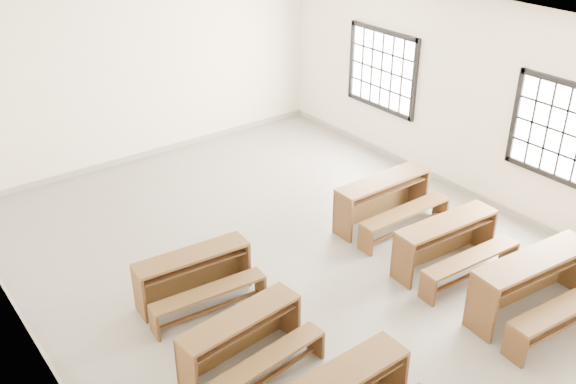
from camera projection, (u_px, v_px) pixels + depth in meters
room at (294, 111)px, 8.15m from camera, size 8.50×8.50×3.20m
desk_set_1 at (244, 338)px, 6.97m from camera, size 1.53×0.89×0.66m
desk_set_2 at (195, 274)px, 8.02m from camera, size 1.53×0.88×0.66m
desk_set_3 at (535, 282)px, 7.74m from camera, size 1.82×1.06×0.79m
desk_set_4 at (448, 241)px, 8.64m from camera, size 1.62×0.91×0.71m
desk_set_5 at (385, 198)px, 9.68m from camera, size 1.62×0.84×0.73m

